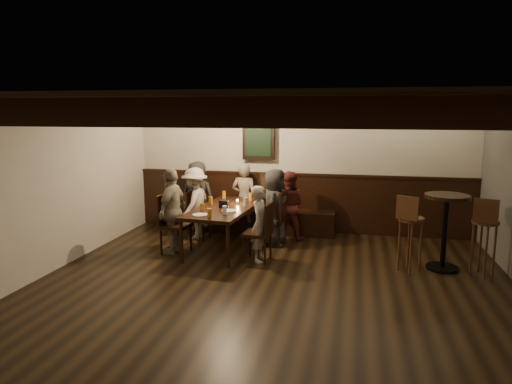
% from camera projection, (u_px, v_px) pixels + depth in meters
% --- Properties ---
extents(room, '(7.00, 7.00, 7.00)m').
position_uv_depth(room, '(274.00, 186.00, 7.64)').
color(room, black).
rests_on(room, ground).
extents(dining_table, '(1.02, 2.00, 0.73)m').
position_uv_depth(dining_table, '(225.00, 210.00, 7.68)').
color(dining_table, black).
rests_on(dining_table, floor).
extents(chair_left_near, '(0.43, 0.43, 0.87)m').
position_uv_depth(chair_left_near, '(197.00, 224.00, 8.38)').
color(chair_left_near, black).
rests_on(chair_left_near, floor).
extents(chair_left_far, '(0.48, 0.48, 0.98)m').
position_uv_depth(chair_left_far, '(175.00, 235.00, 7.53)').
color(chair_left_far, black).
rests_on(chair_left_far, floor).
extents(chair_right_near, '(0.47, 0.47, 0.96)m').
position_uv_depth(chair_right_near, '(273.00, 229.00, 7.97)').
color(chair_right_near, black).
rests_on(chair_right_near, floor).
extents(chair_right_far, '(0.45, 0.45, 0.92)m').
position_uv_depth(chair_right_far, '(258.00, 243.00, 7.12)').
color(chair_right_far, black).
rests_on(chair_right_far, floor).
extents(person_bench_left, '(0.70, 0.49, 1.38)m').
position_uv_depth(person_bench_left, '(198.00, 197.00, 8.78)').
color(person_bench_left, '#262629').
rests_on(person_bench_left, floor).
extents(person_bench_centre, '(0.52, 0.36, 1.35)m').
position_uv_depth(person_bench_centre, '(244.00, 199.00, 8.67)').
color(person_bench_centre, gray).
rests_on(person_bench_centre, floor).
extents(person_bench_right, '(0.64, 0.52, 1.25)m').
position_uv_depth(person_bench_right, '(289.00, 205.00, 8.29)').
color(person_bench_right, maroon).
rests_on(person_bench_right, floor).
extents(person_left_near, '(0.55, 0.88, 1.31)m').
position_uv_depth(person_left_near, '(195.00, 203.00, 8.32)').
color(person_left_near, '#AD9F92').
rests_on(person_left_near, floor).
extents(person_left_far, '(0.41, 0.85, 1.41)m').
position_uv_depth(person_left_far, '(172.00, 211.00, 7.46)').
color(person_left_far, gray).
rests_on(person_left_far, floor).
extents(person_right_near, '(0.48, 0.69, 1.35)m').
position_uv_depth(person_right_near, '(275.00, 207.00, 7.90)').
color(person_right_near, '#27272A').
rests_on(person_right_near, floor).
extents(person_right_far, '(0.32, 0.45, 1.19)m').
position_uv_depth(person_right_far, '(260.00, 224.00, 7.06)').
color(person_right_far, '#A6A08D').
rests_on(person_right_far, floor).
extents(pint_a, '(0.07, 0.07, 0.14)m').
position_uv_depth(pint_a, '(224.00, 195.00, 8.40)').
color(pint_a, '#BF7219').
rests_on(pint_a, dining_table).
extents(pint_b, '(0.07, 0.07, 0.14)m').
position_uv_depth(pint_b, '(251.00, 197.00, 8.20)').
color(pint_b, '#BF7219').
rests_on(pint_b, dining_table).
extents(pint_c, '(0.07, 0.07, 0.14)m').
position_uv_depth(pint_c, '(211.00, 201.00, 7.84)').
color(pint_c, '#BF7219').
rests_on(pint_c, dining_table).
extents(pint_d, '(0.07, 0.07, 0.14)m').
position_uv_depth(pint_d, '(246.00, 202.00, 7.77)').
color(pint_d, silver).
rests_on(pint_d, dining_table).
extents(pint_e, '(0.07, 0.07, 0.14)m').
position_uv_depth(pint_e, '(202.00, 207.00, 7.30)').
color(pint_e, '#BF7219').
rests_on(pint_e, dining_table).
extents(pint_f, '(0.07, 0.07, 0.14)m').
position_uv_depth(pint_f, '(225.00, 210.00, 7.09)').
color(pint_f, silver).
rests_on(pint_f, dining_table).
extents(pint_g, '(0.07, 0.07, 0.14)m').
position_uv_depth(pint_g, '(210.00, 213.00, 6.89)').
color(pint_g, '#BF7219').
rests_on(pint_g, dining_table).
extents(plate_near, '(0.24, 0.24, 0.01)m').
position_uv_depth(plate_near, '(200.00, 215.00, 7.05)').
color(plate_near, white).
rests_on(plate_near, dining_table).
extents(plate_far, '(0.24, 0.24, 0.01)m').
position_uv_depth(plate_far, '(229.00, 211.00, 7.34)').
color(plate_far, white).
rests_on(plate_far, dining_table).
extents(condiment_caddy, '(0.15, 0.10, 0.12)m').
position_uv_depth(condiment_caddy, '(224.00, 204.00, 7.62)').
color(condiment_caddy, black).
rests_on(condiment_caddy, dining_table).
extents(candle, '(0.05, 0.05, 0.05)m').
position_uv_depth(candle, '(237.00, 202.00, 7.92)').
color(candle, beige).
rests_on(candle, dining_table).
extents(high_top_table, '(0.63, 0.63, 1.13)m').
position_uv_depth(high_top_table, '(445.00, 221.00, 6.65)').
color(high_top_table, black).
rests_on(high_top_table, floor).
extents(bar_stool_left, '(0.41, 0.42, 1.14)m').
position_uv_depth(bar_stool_left, '(410.00, 243.00, 6.62)').
color(bar_stool_left, '#392112').
rests_on(bar_stool_left, floor).
extents(bar_stool_right, '(0.39, 0.40, 1.14)m').
position_uv_depth(bar_stool_right, '(483.00, 247.00, 6.46)').
color(bar_stool_right, '#392112').
rests_on(bar_stool_right, floor).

